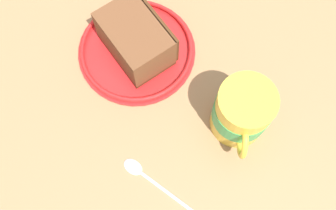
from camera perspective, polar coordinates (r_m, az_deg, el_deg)
name	(u,v)px	position (r cm, az deg, el deg)	size (l,w,h in cm)	color
ground_plane	(143,92)	(62.58, -3.72, 1.85)	(150.51, 150.51, 3.89)	#936D47
small_plate	(136,50)	(62.88, -4.73, 8.03)	(18.73, 18.73, 1.33)	red
cake_slice	(135,38)	(60.00, -4.77, 9.64)	(13.63, 12.25, 6.60)	#472814
tea_mug	(242,112)	(54.80, 10.72, -1.04)	(10.55, 8.03, 10.09)	gold
teaspoon	(145,175)	(56.72, -3.41, -10.19)	(9.85, 9.97, 0.80)	silver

